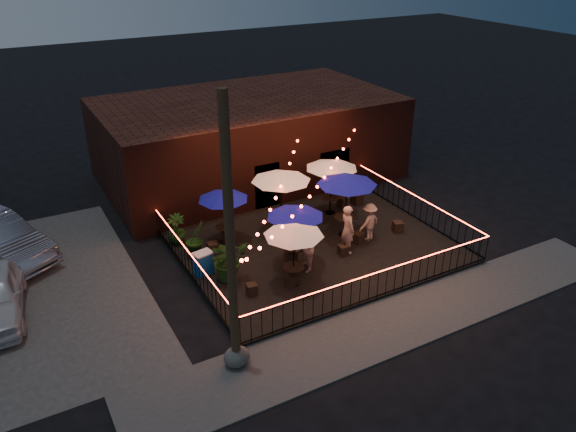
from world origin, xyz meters
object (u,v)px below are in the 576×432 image
utility_pole (230,245)px  cafe_table_2 (295,213)px  cooler (203,263)px  cafe_table_3 (281,177)px  cafe_table_0 (294,232)px  cafe_table_1 (223,196)px  boulder (237,357)px  cafe_table_5 (332,165)px  cafe_table_4 (347,181)px

utility_pole → cafe_table_2: (4.07, 3.81, -1.76)m
cooler → cafe_table_3: bearing=11.0°
cafe_table_0 → cafe_table_3: cafe_table_3 is taller
cafe_table_1 → cooler: size_ratio=2.48×
cafe_table_1 → boulder: 7.30m
utility_pole → cafe_table_1: utility_pole is taller
utility_pole → cafe_table_5: (7.51, 6.77, -1.61)m
cafe_table_2 → cafe_table_5: size_ratio=0.95×
cafe_table_0 → cafe_table_1: bearing=102.5°
cafe_table_1 → boulder: (-2.49, -6.62, -1.79)m
cafe_table_4 → cooler: 6.34m
cafe_table_3 → cooler: (-3.97, -1.52, -1.94)m
cafe_table_4 → boulder: bearing=-145.3°
cafe_table_1 → cafe_table_4: (4.42, -1.83, 0.41)m
utility_pole → cafe_table_3: size_ratio=2.65×
cafe_table_0 → cafe_table_2: 1.31m
cooler → cafe_table_2: bearing=-27.6°
cafe_table_1 → cafe_table_3: size_ratio=0.71×
cafe_table_3 → boulder: bearing=-127.4°
cafe_table_2 → cafe_table_4: size_ratio=0.84×
cafe_table_0 → cafe_table_3: size_ratio=0.77×
cafe_table_5 → boulder: cafe_table_5 is taller
cooler → boulder: cooler is taller
cafe_table_1 → cafe_table_5: size_ratio=0.86×
cooler → boulder: (-0.88, -4.81, -0.27)m
cafe_table_1 → cafe_table_5: (4.99, 0.14, 0.27)m
cafe_table_4 → cooler: size_ratio=3.26×
cafe_table_5 → cafe_table_4: bearing=-106.1°
utility_pole → cafe_table_3: (4.87, 6.34, -1.47)m
cafe_table_0 → cafe_table_2: cafe_table_2 is taller
cafe_table_0 → cooler: (-2.48, 2.12, -1.62)m
utility_pole → cooler: utility_pole is taller
cafe_table_2 → cooler: bearing=162.4°
cafe_table_3 → cafe_table_4: 2.58m
cafe_table_0 → boulder: bearing=-141.3°
utility_pole → cafe_table_1: 7.33m
cafe_table_3 → cafe_table_4: bearing=-36.6°
utility_pole → boulder: 3.67m
cafe_table_1 → utility_pole: bearing=-110.8°
cafe_table_1 → boulder: size_ratio=2.58×
utility_pole → cooler: (0.90, 4.82, -3.41)m
cooler → utility_pole: bearing=-110.5°
cafe_table_3 → cafe_table_5: (2.64, 0.43, -0.15)m
cafe_table_1 → cafe_table_2: 3.22m
cafe_table_1 → cafe_table_4: bearing=-22.5°
cafe_table_5 → boulder: 10.29m
cafe_table_0 → cafe_table_1: (-0.87, 3.93, -0.09)m
cooler → cafe_table_0: bearing=-50.5°
cafe_table_0 → boulder: cafe_table_0 is taller
cafe_table_3 → cooler: 4.67m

